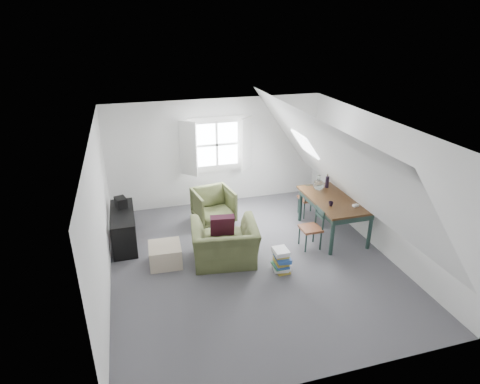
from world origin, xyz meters
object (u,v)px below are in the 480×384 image
object	(u,v)px
ottoman	(165,255)
dining_table	(334,203)
magazine_stack	(281,260)
dining_chair_near	(312,228)
armchair_far	(214,221)
dining_chair_far	(309,198)
media_shelf	(124,230)
armchair_near	(225,261)

from	to	relation	value
ottoman	dining_table	xyz separation A→B (m)	(3.45, 0.17, 0.51)
magazine_stack	dining_chair_near	bearing A→B (deg)	35.14
ottoman	dining_chair_near	world-z (taller)	dining_chair_near
magazine_stack	armchair_far	bearing A→B (deg)	108.66
armchair_far	dining_chair_far	size ratio (longest dim) A/B	1.01
dining_table	media_shelf	xyz separation A→B (m)	(-4.14, 0.75, -0.40)
ottoman	dining_table	bearing A→B (deg)	2.87
magazine_stack	media_shelf	bearing A→B (deg)	146.99
armchair_far	magazine_stack	bearing A→B (deg)	-79.98
armchair_near	armchair_far	size ratio (longest dim) A/B	1.42
dining_chair_far	magazine_stack	distance (m)	2.32
dining_chair_near	dining_table	bearing A→B (deg)	125.50
armchair_far	media_shelf	xyz separation A→B (m)	(-1.91, -0.46, 0.31)
armchair_far	dining_chair_far	bearing A→B (deg)	-17.27
armchair_far	ottoman	bearing A→B (deg)	-139.75
ottoman	magazine_stack	size ratio (longest dim) A/B	1.33
armchair_far	magazine_stack	world-z (taller)	magazine_stack
armchair_near	media_shelf	distance (m)	2.12
ottoman	dining_chair_near	distance (m)	2.83
dining_table	magazine_stack	world-z (taller)	dining_table
ottoman	dining_chair_far	bearing A→B (deg)	17.80
dining_table	magazine_stack	xyz separation A→B (m)	(-1.50, -0.97, -0.49)
ottoman	dining_chair_near	size ratio (longest dim) A/B	0.70
ottoman	media_shelf	xyz separation A→B (m)	(-0.70, 0.92, 0.12)
armchair_near	dining_table	size ratio (longest dim) A/B	0.72
dining_table	dining_chair_far	bearing A→B (deg)	93.55
ottoman	dining_chair_near	xyz separation A→B (m)	(2.81, -0.18, 0.23)
dining_chair_far	dining_chair_near	world-z (taller)	dining_chair_far
dining_table	dining_chair_far	xyz separation A→B (m)	(-0.12, 0.89, -0.28)
dining_chair_near	armchair_far	bearing A→B (deg)	-128.35
armchair_near	armchair_far	bearing A→B (deg)	-87.71
media_shelf	ottoman	bearing A→B (deg)	-54.89
dining_chair_near	media_shelf	bearing A→B (deg)	-101.40
armchair_near	dining_chair_near	xyz separation A→B (m)	(1.76, 0.04, 0.42)
dining_chair_far	magazine_stack	bearing A→B (deg)	56.73
armchair_near	armchair_far	distance (m)	1.62
ottoman	armchair_near	bearing A→B (deg)	-12.14
dining_chair_near	media_shelf	xyz separation A→B (m)	(-3.51, 1.11, -0.12)
dining_table	media_shelf	distance (m)	4.23
dining_table	magazine_stack	bearing A→B (deg)	-151.55
media_shelf	magazine_stack	size ratio (longest dim) A/B	3.09
dining_chair_far	media_shelf	xyz separation A→B (m)	(-4.02, -0.14, -0.12)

